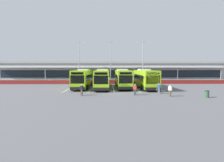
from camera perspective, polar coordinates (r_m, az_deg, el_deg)
ground_plane at (r=26.59m, az=0.74°, el=-3.92°), size 200.00×200.00×0.00m
terminal_building at (r=53.23m, az=-0.17°, el=3.44°), size 70.00×13.00×6.00m
red_barrier_wall at (r=40.94m, az=0.10°, el=-0.26°), size 60.00×0.40×1.10m
coach_bus_leftmost at (r=33.33m, az=-10.09°, el=0.76°), size 2.99×12.15×3.78m
coach_bus_left_centre at (r=31.86m, az=-3.35°, el=0.66°), size 2.99×12.15×3.78m
coach_bus_centre at (r=33.13m, az=3.74°, el=0.80°), size 2.99×12.15×3.78m
coach_bus_right_centre at (r=32.78m, az=11.44°, el=0.68°), size 2.99×12.15×3.78m
bay_stripe_far_west at (r=33.40m, az=-14.17°, el=-2.37°), size 0.14×13.00×0.01m
bay_stripe_west at (r=32.70m, az=-6.98°, el=-2.41°), size 0.14×13.00×0.01m
bay_stripe_mid_west at (r=32.54m, az=0.41°, el=-2.41°), size 0.14×13.00×0.01m
bay_stripe_centre at (r=32.92m, az=7.74°, el=-2.37°), size 0.14×13.00×0.01m
bay_stripe_mid_east at (r=33.81m, az=14.80°, el=-2.30°), size 0.14×13.00×0.01m
pedestrian_with_handbag at (r=25.64m, az=16.03°, el=-2.46°), size 0.64×0.47×1.62m
pedestrian_in_dark_coat at (r=23.47m, az=-10.59°, el=-2.94°), size 0.54×0.38×1.62m
pedestrian_child at (r=23.72m, az=8.09°, el=-2.83°), size 0.52×0.40×1.62m
pedestrian_near_bin at (r=23.83m, az=19.68°, el=-3.01°), size 0.43×0.46×1.62m
lamp_post_west at (r=44.49m, az=-11.52°, el=7.41°), size 3.24×0.28×11.00m
lamp_post_centre at (r=43.39m, az=-0.52°, el=7.58°), size 3.24×0.28×11.00m
lamp_post_east at (r=44.07m, az=10.81°, el=7.45°), size 3.24×0.28×11.00m
litter_bin at (r=24.99m, az=30.32°, el=-3.96°), size 0.54×0.54×0.93m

